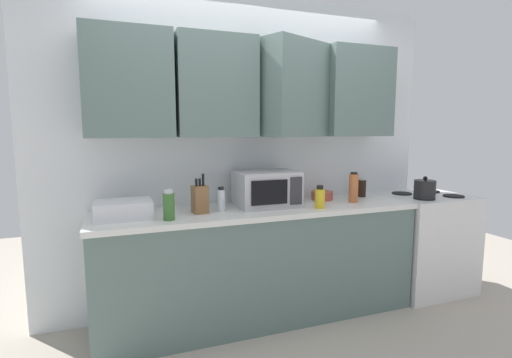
# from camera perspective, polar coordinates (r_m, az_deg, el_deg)

# --- Properties ---
(wall_back_with_cabinets) EXTENTS (3.40, 0.54, 2.60)m
(wall_back_with_cabinets) POSITION_cam_1_polar(r_m,az_deg,el_deg) (3.14, -0.84, 8.73)
(wall_back_with_cabinets) COLOR white
(wall_back_with_cabinets) RESTS_ON ground_plane
(counter_run) EXTENTS (2.53, 0.63, 0.90)m
(counter_run) POSITION_cam_1_polar(r_m,az_deg,el_deg) (3.11, 0.62, -12.42)
(counter_run) COLOR slate
(counter_run) RESTS_ON ground_plane
(stove_range) EXTENTS (0.76, 0.64, 0.91)m
(stove_range) POSITION_cam_1_polar(r_m,az_deg,el_deg) (3.96, 23.92, -8.65)
(stove_range) COLOR silver
(stove_range) RESTS_ON ground_plane
(kettle) EXTENTS (0.18, 0.18, 0.19)m
(kettle) POSITION_cam_1_polar(r_m,az_deg,el_deg) (3.64, 23.98, -1.37)
(kettle) COLOR black
(kettle) RESTS_ON stove_range
(microwave) EXTENTS (0.48, 0.37, 0.28)m
(microwave) POSITION_cam_1_polar(r_m,az_deg,el_deg) (3.03, 1.59, -1.44)
(microwave) COLOR #B7B7BC
(microwave) RESTS_ON counter_run
(dish_rack) EXTENTS (0.38, 0.30, 0.12)m
(dish_rack) POSITION_cam_1_polar(r_m,az_deg,el_deg) (2.79, -19.25, -4.31)
(dish_rack) COLOR silver
(dish_rack) RESTS_ON counter_run
(knife_block) EXTENTS (0.11, 0.13, 0.29)m
(knife_block) POSITION_cam_1_polar(r_m,az_deg,el_deg) (2.81, -8.43, -2.97)
(knife_block) COLOR brown
(knife_block) RESTS_ON counter_run
(bottle_yellow_mustard) EXTENTS (0.08, 0.08, 0.18)m
(bottle_yellow_mustard) POSITION_cam_1_polar(r_m,az_deg,el_deg) (2.99, 9.55, -2.79)
(bottle_yellow_mustard) COLOR gold
(bottle_yellow_mustard) RESTS_ON counter_run
(bottle_clear_tall) EXTENTS (0.06, 0.06, 0.19)m
(bottle_clear_tall) POSITION_cam_1_polar(r_m,az_deg,el_deg) (2.84, -5.25, -3.14)
(bottle_clear_tall) COLOR silver
(bottle_clear_tall) RESTS_ON counter_run
(bottle_spice_jar) EXTENTS (0.08, 0.08, 0.25)m
(bottle_spice_jar) POSITION_cam_1_polar(r_m,az_deg,el_deg) (3.28, 14.41, -1.27)
(bottle_spice_jar) COLOR #BC6638
(bottle_spice_jar) RESTS_ON counter_run
(bottle_green_oil) EXTENTS (0.08, 0.08, 0.21)m
(bottle_green_oil) POSITION_cam_1_polar(r_m,az_deg,el_deg) (2.63, -12.94, -3.91)
(bottle_green_oil) COLOR #386B2D
(bottle_green_oil) RESTS_ON counter_run
(bottle_soy_dark) EXTENTS (0.07, 0.07, 0.17)m
(bottle_soy_dark) POSITION_cam_1_polar(r_m,az_deg,el_deg) (3.58, 15.58, -1.27)
(bottle_soy_dark) COLOR black
(bottle_soy_dark) RESTS_ON counter_run
(bowl_ceramic_small) EXTENTS (0.19, 0.19, 0.07)m
(bowl_ceramic_small) POSITION_cam_1_polar(r_m,az_deg,el_deg) (3.36, 9.88, -2.43)
(bowl_ceramic_small) COLOR #B24C3D
(bowl_ceramic_small) RESTS_ON counter_run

